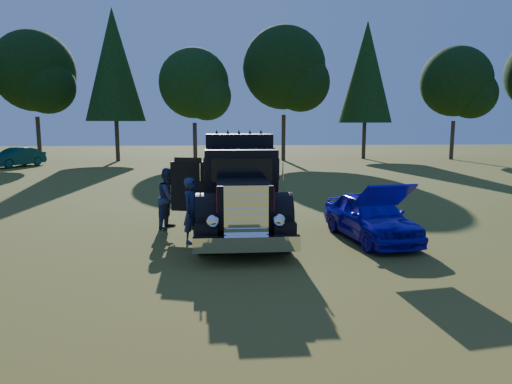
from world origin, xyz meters
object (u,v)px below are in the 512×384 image
object	(u,v)px
diamond_t_truck	(240,192)
distant_teal_car	(16,157)
spectator_near	(192,210)
spectator_far	(169,198)
hotrod_coupe	(370,216)

from	to	relation	value
diamond_t_truck	distant_teal_car	size ratio (longest dim) A/B	1.59
spectator_near	distant_teal_car	world-z (taller)	spectator_near
diamond_t_truck	spectator_far	distance (m)	2.42
hotrod_coupe	spectator_far	xyz separation A→B (m)	(-5.93, 1.95, 0.29)
hotrod_coupe	spectator_far	bearing A→B (deg)	161.75
distant_teal_car	spectator_near	bearing A→B (deg)	-31.67
spectator_far	distant_teal_car	bearing A→B (deg)	52.31
hotrod_coupe	spectator_near	world-z (taller)	hotrod_coupe
spectator_near	distant_teal_car	xyz separation A→B (m)	(-15.08, 24.25, -0.18)
spectator_near	spectator_far	xyz separation A→B (m)	(-0.83, 1.89, 0.05)
diamond_t_truck	spectator_near	world-z (taller)	diamond_t_truck
hotrod_coupe	spectator_near	bearing A→B (deg)	179.23
diamond_t_truck	spectator_near	xyz separation A→B (m)	(-1.39, -0.97, -0.36)
hotrod_coupe	diamond_t_truck	bearing A→B (deg)	164.28
hotrod_coupe	spectator_far	distance (m)	6.25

